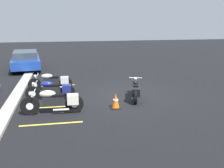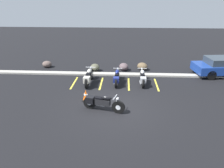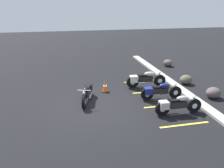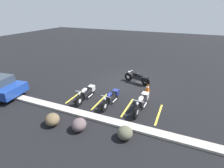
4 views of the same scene
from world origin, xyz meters
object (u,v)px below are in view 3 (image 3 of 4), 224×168
Objects in this scene: parked_bike_0 at (144,79)px; parked_bike_2 at (176,105)px; parked_bike_1 at (159,91)px; landscape_rock_1 at (168,63)px; motorcycle_black_featured at (87,92)px; landscape_rock_3 at (186,80)px; traffic_cone at (105,87)px; landscape_rock_2 at (213,93)px.

parked_bike_2 is (3.37, 0.21, -0.04)m from parked_bike_0.
parked_bike_1 reaches higher than landscape_rock_1.
motorcycle_black_featured is 0.98× the size of parked_bike_1.
landscape_rock_3 is (3.85, -0.69, 0.02)m from landscape_rock_1.
parked_bike_0 is 3.85× the size of traffic_cone.
traffic_cone is at bearing -110.90° from landscape_rock_2.
parked_bike_2 is 2.93m from landscape_rock_2.
traffic_cone is (-1.98, -5.19, 0.00)m from landscape_rock_2.
landscape_rock_3 is 4.90m from traffic_cone.
motorcycle_black_featured is 3.57m from parked_bike_1.
landscape_rock_1 is 0.91× the size of landscape_rock_2.
parked_bike_1 is at bearing -98.65° from landscape_rock_2.
traffic_cone is (-0.96, 1.07, -0.16)m from motorcycle_black_featured.
landscape_rock_3 is (-3.32, 2.38, -0.17)m from parked_bike_2.
landscape_rock_1 is at bearing 176.23° from landscape_rock_2.
motorcycle_black_featured is 0.90× the size of parked_bike_0.
parked_bike_0 reaches higher than landscape_rock_2.
landscape_rock_3 is (0.05, 2.59, -0.20)m from parked_bike_0.
parked_bike_0 is 3.22× the size of landscape_rock_1.
landscape_rock_3 is at bearing 91.72° from traffic_cone.
landscape_rock_1 is (-4.96, 6.66, -0.19)m from motorcycle_black_featured.
traffic_cone reaches higher than landscape_rock_3.
motorcycle_black_featured reaches higher than landscape_rock_1.
landscape_rock_3 is at bearing -172.11° from landscape_rock_2.
motorcycle_black_featured is 2.90× the size of landscape_rock_1.
parked_bike_2 reaches higher than traffic_cone.
landscape_rock_2 is at bearing 7.89° from landscape_rock_3.
parked_bike_1 is 1.61m from parked_bike_2.
parked_bike_1 is at bearing 95.33° from motorcycle_black_featured.
landscape_rock_2 is (1.02, 6.26, -0.17)m from motorcycle_black_featured.
parked_bike_2 is at bearing -23.16° from landscape_rock_1.
parked_bike_2 is at bearing 38.45° from traffic_cone.
motorcycle_black_featured is at bearing -79.51° from landscape_rock_3.
parked_bike_0 reaches higher than landscape_rock_3.
motorcycle_black_featured is at bearing -48.26° from traffic_cone.
parked_bike_1 reaches higher than traffic_cone.
parked_bike_2 is at bearing -85.12° from parked_bike_1.
landscape_rock_3 is (-1.10, 5.97, -0.17)m from motorcycle_black_featured.
parked_bike_1 is 2.94× the size of landscape_rock_3.
landscape_rock_2 is at bearing -6.25° from parked_bike_1.
traffic_cone is (0.15, -4.89, 0.00)m from landscape_rock_3.
parked_bike_2 is (2.21, 3.59, 0.00)m from motorcycle_black_featured.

